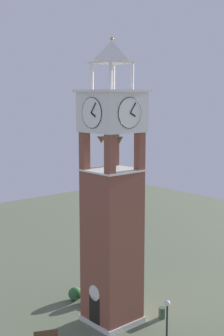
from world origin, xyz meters
TOP-DOWN VIEW (x-y plane):
  - ground at (0.00, 0.00)m, footprint 80.00×80.00m
  - clock_tower at (0.00, -0.00)m, footprint 3.84×3.84m
  - park_bench at (-0.46, -5.37)m, footprint 1.07×1.64m
  - lamp_post at (5.73, -0.46)m, footprint 0.36×0.36m
  - trash_bin at (2.12, 3.01)m, footprint 0.52×0.52m
  - shrub_near_entry at (-4.60, 0.12)m, footprint 1.13×1.13m
  - shrub_left_of_tower at (-2.82, 3.26)m, footprint 1.10×1.10m
  - shrub_behind_bench at (-3.53, 0.50)m, footprint 0.96×0.96m

SIDE VIEW (x-z plane):
  - ground at x=0.00m, z-range 0.00..0.00m
  - trash_bin at x=2.12m, z-range 0.00..0.80m
  - shrub_behind_bench at x=-3.53m, z-range 0.00..0.89m
  - park_bench at x=-0.46m, z-range 0.01..0.96m
  - shrub_near_entry at x=-4.60m, z-range 0.00..1.01m
  - shrub_left_of_tower at x=-2.82m, z-range 0.00..1.06m
  - lamp_post at x=5.73m, z-range 0.72..4.33m
  - clock_tower at x=0.00m, z-range -1.68..18.28m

